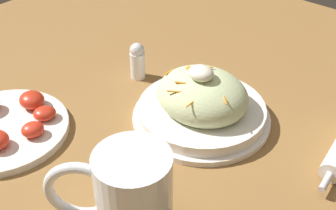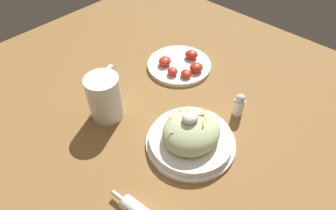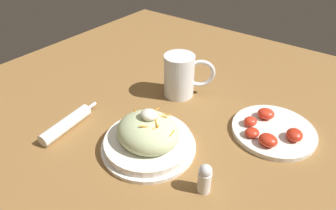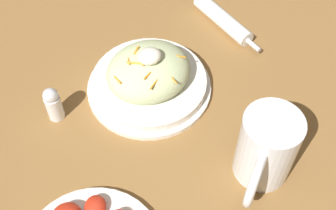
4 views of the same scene
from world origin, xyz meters
name	(u,v)px [view 2 (image 2 of 4)]	position (x,y,z in m)	size (l,w,h in m)	color
ground_plane	(152,124)	(0.00, 0.00, 0.00)	(1.43, 1.43, 0.00)	olive
salad_plate	(191,135)	(0.02, -0.13, 0.04)	(0.24, 0.24, 0.11)	white
beer_mug	(105,98)	(-0.06, 0.12, 0.06)	(0.14, 0.12, 0.13)	white
tomato_plate	(180,65)	(0.25, 0.11, 0.01)	(0.22, 0.22, 0.04)	white
salt_shaker	(239,104)	(0.20, -0.15, 0.04)	(0.03, 0.03, 0.07)	white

